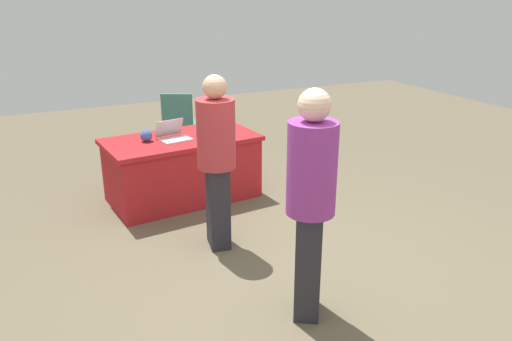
{
  "coord_description": "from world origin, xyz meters",
  "views": [
    {
      "loc": [
        1.69,
        3.22,
        2.27
      ],
      "look_at": [
        0.04,
        -0.18,
        0.9
      ],
      "focal_mm": 35.34,
      "sensor_mm": 36.0,
      "label": 1
    }
  ],
  "objects_px": {
    "person_attendee_standing": "(217,155)",
    "yarn_ball": "(146,136)",
    "person_presenter": "(311,196)",
    "scissors_red": "(213,128)",
    "laptop_silver": "(174,136)",
    "table_foreground": "(183,168)",
    "chair_near_front": "(179,121)"
  },
  "relations": [
    {
      "from": "person_attendee_standing",
      "to": "yarn_ball",
      "type": "bearing_deg",
      "value": 25.34
    },
    {
      "from": "person_presenter",
      "to": "scissors_red",
      "type": "height_order",
      "value": "person_presenter"
    },
    {
      "from": "person_presenter",
      "to": "laptop_silver",
      "type": "height_order",
      "value": "person_presenter"
    },
    {
      "from": "laptop_silver",
      "to": "person_presenter",
      "type": "bearing_deg",
      "value": 85.81
    },
    {
      "from": "person_presenter",
      "to": "laptop_silver",
      "type": "relative_size",
      "value": 4.65
    },
    {
      "from": "table_foreground",
      "to": "chair_near_front",
      "type": "xyz_separation_m",
      "value": [
        -0.41,
        -1.38,
        0.18
      ]
    },
    {
      "from": "table_foreground",
      "to": "person_attendee_standing",
      "type": "relative_size",
      "value": 1.08
    },
    {
      "from": "person_presenter",
      "to": "laptop_silver",
      "type": "xyz_separation_m",
      "value": [
        0.23,
        -2.44,
        -0.17
      ]
    },
    {
      "from": "laptop_silver",
      "to": "yarn_ball",
      "type": "height_order",
      "value": "laptop_silver"
    },
    {
      "from": "person_presenter",
      "to": "scissors_red",
      "type": "bearing_deg",
      "value": 25.89
    },
    {
      "from": "table_foreground",
      "to": "chair_near_front",
      "type": "height_order",
      "value": "chair_near_front"
    },
    {
      "from": "person_presenter",
      "to": "person_attendee_standing",
      "type": "xyz_separation_m",
      "value": [
        0.19,
        -1.26,
        -0.05
      ]
    },
    {
      "from": "chair_near_front",
      "to": "laptop_silver",
      "type": "relative_size",
      "value": 2.63
    },
    {
      "from": "table_foreground",
      "to": "laptop_silver",
      "type": "distance_m",
      "value": 0.41
    },
    {
      "from": "scissors_red",
      "to": "table_foreground",
      "type": "bearing_deg",
      "value": -44.49
    },
    {
      "from": "person_presenter",
      "to": "scissors_red",
      "type": "distance_m",
      "value": 2.69
    },
    {
      "from": "table_foreground",
      "to": "laptop_silver",
      "type": "bearing_deg",
      "value": 23.74
    },
    {
      "from": "chair_near_front",
      "to": "laptop_silver",
      "type": "distance_m",
      "value": 1.52
    },
    {
      "from": "table_foreground",
      "to": "person_presenter",
      "type": "bearing_deg",
      "value": 93.15
    },
    {
      "from": "chair_near_front",
      "to": "person_attendee_standing",
      "type": "bearing_deg",
      "value": -73.2
    },
    {
      "from": "table_foreground",
      "to": "scissors_red",
      "type": "distance_m",
      "value": 0.61
    },
    {
      "from": "person_attendee_standing",
      "to": "laptop_silver",
      "type": "bearing_deg",
      "value": 12.44
    },
    {
      "from": "table_foreground",
      "to": "scissors_red",
      "type": "relative_size",
      "value": 9.6
    },
    {
      "from": "yarn_ball",
      "to": "chair_near_front",
      "type": "bearing_deg",
      "value": -119.98
    },
    {
      "from": "person_presenter",
      "to": "person_attendee_standing",
      "type": "bearing_deg",
      "value": 41.2
    },
    {
      "from": "person_presenter",
      "to": "person_attendee_standing",
      "type": "height_order",
      "value": "person_presenter"
    },
    {
      "from": "scissors_red",
      "to": "yarn_ball",
      "type": "bearing_deg",
      "value": -55.3
    },
    {
      "from": "yarn_ball",
      "to": "laptop_silver",
      "type": "bearing_deg",
      "value": 169.21
    },
    {
      "from": "laptop_silver",
      "to": "scissors_red",
      "type": "xyz_separation_m",
      "value": [
        -0.54,
        -0.23,
        -0.04
      ]
    },
    {
      "from": "chair_near_front",
      "to": "scissors_red",
      "type": "distance_m",
      "value": 1.2
    },
    {
      "from": "table_foreground",
      "to": "person_attendee_standing",
      "type": "xyz_separation_m",
      "value": [
        0.05,
        1.22,
        0.52
      ]
    },
    {
      "from": "person_attendee_standing",
      "to": "scissors_red",
      "type": "height_order",
      "value": "person_attendee_standing"
    }
  ]
}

